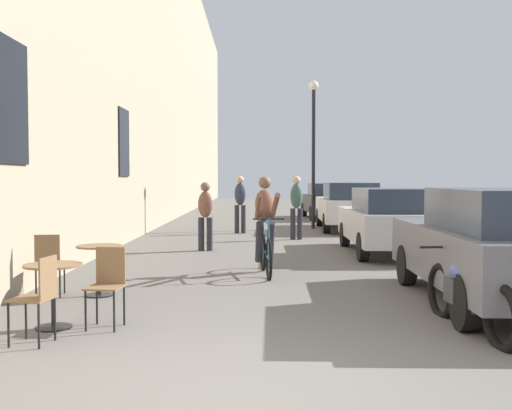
{
  "coord_description": "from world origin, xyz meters",
  "views": [
    {
      "loc": [
        0.15,
        -4.64,
        1.67
      ],
      "look_at": [
        0.23,
        14.8,
        0.81
      ],
      "focal_mm": 42.22,
      "sensor_mm": 36.0,
      "label": 1
    }
  ],
  "objects": [
    {
      "name": "building_facade_left",
      "position": [
        -3.45,
        14.0,
        6.28
      ],
      "size": [
        0.54,
        68.0,
        12.57
      ],
      "color": "tan",
      "rests_on": "ground_plane"
    },
    {
      "name": "cyclist_on_bicycle",
      "position": [
        0.31,
        5.88,
        0.81
      ],
      "size": [
        0.52,
        1.76,
        1.74
      ],
      "color": "black",
      "rests_on": "ground_plane"
    },
    {
      "name": "cafe_table_mid",
      "position": [
        -2.09,
        3.87,
        0.52
      ],
      "size": [
        0.64,
        0.64,
        0.72
      ],
      "color": "black",
      "rests_on": "ground_plane"
    },
    {
      "name": "street_lamp",
      "position": [
        2.06,
        15.38,
        3.11
      ],
      "size": [
        0.32,
        0.32,
        4.9
      ],
      "color": "black",
      "rests_on": "ground_plane"
    },
    {
      "name": "pedestrian_mid",
      "position": [
        1.25,
        11.77,
        0.98
      ],
      "size": [
        0.38,
        0.3,
        1.74
      ],
      "color": "#26262D",
      "rests_on": "ground_plane"
    },
    {
      "name": "pedestrian_near",
      "position": [
        -1.02,
        9.22,
        0.89
      ],
      "size": [
        0.37,
        0.28,
        1.59
      ],
      "color": "#26262D",
      "rests_on": "ground_plane"
    },
    {
      "name": "parked_car_third",
      "position": [
        3.14,
        14.87,
        0.8
      ],
      "size": [
        1.93,
        4.37,
        1.54
      ],
      "color": "beige",
      "rests_on": "ground_plane"
    },
    {
      "name": "cafe_chair_near_toward_wall",
      "position": [
        -2.04,
        1.36,
        0.52
      ],
      "size": [
        0.44,
        0.44,
        0.89
      ],
      "color": "black",
      "rests_on": "ground_plane"
    },
    {
      "name": "parked_car_fourth",
      "position": [
        3.1,
        20.28,
        0.76
      ],
      "size": [
        1.88,
        4.2,
        1.47
      ],
      "color": "black",
      "rests_on": "ground_plane"
    },
    {
      "name": "cafe_chair_near_toward_street",
      "position": [
        -1.53,
        2.08,
        0.52
      ],
      "size": [
        0.42,
        0.42,
        0.89
      ],
      "color": "black",
      "rests_on": "ground_plane"
    },
    {
      "name": "parked_car_nearest",
      "position": [
        3.29,
        3.17,
        0.8
      ],
      "size": [
        1.92,
        4.38,
        1.54
      ],
      "color": "#595960",
      "rests_on": "ground_plane"
    },
    {
      "name": "ground_plane",
      "position": [
        0.0,
        0.0,
        0.0
      ],
      "size": [
        88.0,
        88.0,
        0.0
      ],
      "primitive_type": "plane",
      "color": "#5B5954"
    },
    {
      "name": "pedestrian_far",
      "position": [
        -0.34,
        13.62,
        0.99
      ],
      "size": [
        0.37,
        0.28,
        1.75
      ],
      "color": "#26262D",
      "rests_on": "ground_plane"
    },
    {
      "name": "cafe_table_near",
      "position": [
        -2.11,
        2.01,
        0.52
      ],
      "size": [
        0.64,
        0.64,
        0.72
      ],
      "color": "black",
      "rests_on": "ground_plane"
    },
    {
      "name": "parked_car_second",
      "position": [
        3.09,
        8.63,
        0.76
      ],
      "size": [
        1.78,
        4.12,
        1.46
      ],
      "color": "#B7B7BC",
      "rests_on": "ground_plane"
    },
    {
      "name": "cafe_chair_mid_toward_street",
      "position": [
        -2.77,
        3.79,
        0.52
      ],
      "size": [
        0.42,
        0.42,
        0.89
      ],
      "color": "black",
      "rests_on": "ground_plane"
    },
    {
      "name": "parked_motorcycle",
      "position": [
        2.48,
        1.9,
        0.4
      ],
      "size": [
        0.62,
        2.14,
        0.92
      ],
      "color": "black",
      "rests_on": "ground_plane"
    }
  ]
}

